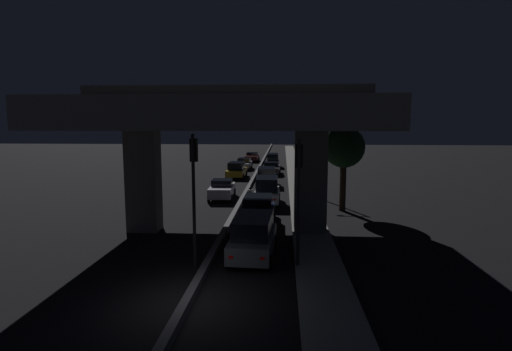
{
  "coord_description": "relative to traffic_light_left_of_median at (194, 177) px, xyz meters",
  "views": [
    {
      "loc": [
        3.12,
        -12.6,
        6.02
      ],
      "look_at": [
        0.74,
        22.59,
        1.37
      ],
      "focal_mm": 28.0,
      "sensor_mm": 36.0,
      "label": 1
    }
  ],
  "objects": [
    {
      "name": "street_lamp",
      "position": [
        4.79,
        19.31,
        1.18
      ],
      "size": [
        2.03,
        0.32,
        8.5
      ],
      "color": "#2D2D30",
      "rests_on": "ground_plane"
    },
    {
      "name": "roadside_tree_kerbside_near",
      "position": [
        7.8,
        11.24,
        0.54
      ],
      "size": [
        2.83,
        2.83,
        5.82
      ],
      "color": "#2D2116",
      "rests_on": "ground_plane"
    },
    {
      "name": "pedestrian_on_sidewalk",
      "position": [
        4.96,
        8.67,
        -2.81
      ],
      "size": [
        0.37,
        0.37,
        1.66
      ],
      "color": "black",
      "rests_on": "sidewalk_right"
    },
    {
      "name": "ground_plane",
      "position": [
        0.55,
        -3.55,
        -3.79
      ],
      "size": [
        200.0,
        200.0,
        0.0
      ],
      "primitive_type": "plane",
      "color": "black"
    },
    {
      "name": "sidewalk_right",
      "position": [
        5.23,
        24.45,
        -3.71
      ],
      "size": [
        2.02,
        126.0,
        0.16
      ],
      "primitive_type": "cube",
      "color": "gray",
      "rests_on": "ground_plane"
    },
    {
      "name": "traffic_light_right_of_median",
      "position": [
        4.32,
        0.0,
        -0.14
      ],
      "size": [
        0.3,
        0.49,
        5.37
      ],
      "color": "black",
      "rests_on": "ground_plane"
    },
    {
      "name": "car_black_fourth",
      "position": [
        2.13,
        21.94,
        -2.86
      ],
      "size": [
        2.07,
        3.96,
        1.76
      ],
      "rotation": [
        0.0,
        0.0,
        1.59
      ],
      "color": "black",
      "rests_on": "ground_plane"
    },
    {
      "name": "car_white_third",
      "position": [
        2.52,
        13.22,
        -2.74
      ],
      "size": [
        1.94,
        4.06,
        2.01
      ],
      "rotation": [
        0.0,
        0.0,
        1.57
      ],
      "color": "silver",
      "rests_on": "ground_plane"
    },
    {
      "name": "traffic_light_left_of_median",
      "position": [
        0.0,
        0.0,
        0.0
      ],
      "size": [
        0.3,
        0.49,
        5.59
      ],
      "color": "black",
      "rests_on": "ground_plane"
    },
    {
      "name": "car_dark_blue_second",
      "position": [
        2.2,
        7.5,
        -2.93
      ],
      "size": [
        2.07,
        4.22,
        1.64
      ],
      "rotation": [
        0.0,
        0.0,
        1.57
      ],
      "color": "#141938",
      "rests_on": "ground_plane"
    },
    {
      "name": "car_grey_lead",
      "position": [
        2.38,
        1.21,
        -2.8
      ],
      "size": [
        2.12,
        4.42,
        1.88
      ],
      "rotation": [
        0.0,
        0.0,
        1.52
      ],
      "color": "#515459",
      "rests_on": "ground_plane"
    },
    {
      "name": "median_divider",
      "position": [
        0.55,
        31.45,
        -3.63
      ],
      "size": [
        0.3,
        126.0,
        0.32
      ],
      "primitive_type": "cube",
      "color": "#4C4C51",
      "rests_on": "ground_plane"
    },
    {
      "name": "car_dark_red_fourth_oncoming",
      "position": [
        -1.15,
        46.26,
        -3.05
      ],
      "size": [
        2.15,
        4.76,
        1.43
      ],
      "rotation": [
        0.0,
        0.0,
        -1.6
      ],
      "color": "#591414",
      "rests_on": "ground_plane"
    },
    {
      "name": "car_taxi_yellow_second_oncoming",
      "position": [
        -1.42,
        27.34,
        -2.89
      ],
      "size": [
        2.08,
        4.59,
        1.75
      ],
      "rotation": [
        0.0,
        0.0,
        -1.6
      ],
      "color": "gold",
      "rests_on": "ground_plane"
    },
    {
      "name": "car_black_sixth",
      "position": [
        2.26,
        38.58,
        -2.81
      ],
      "size": [
        1.96,
        4.79,
        1.85
      ],
      "rotation": [
        0.0,
        0.0,
        1.61
      ],
      "color": "black",
      "rests_on": "ground_plane"
    },
    {
      "name": "car_grey_fifth",
      "position": [
        2.35,
        30.6,
        -3.03
      ],
      "size": [
        2.13,
        4.6,
        1.48
      ],
      "rotation": [
        0.0,
        0.0,
        1.55
      ],
      "color": "#515459",
      "rests_on": "ground_plane"
    },
    {
      "name": "elevated_overpass",
      "position": [
        0.55,
        5.37,
        2.37
      ],
      "size": [
        15.71,
        12.37,
        8.04
      ],
      "color": "slate",
      "rests_on": "ground_plane"
    },
    {
      "name": "motorcycle_blue_filtering_near",
      "position": [
        1.43,
        4.14,
        -3.18
      ],
      "size": [
        0.32,
        2.03,
        1.43
      ],
      "rotation": [
        0.0,
        0.0,
        1.58
      ],
      "color": "black",
      "rests_on": "ground_plane"
    },
    {
      "name": "car_white_third_oncoming",
      "position": [
        -1.4,
        35.68,
        -3.02
      ],
      "size": [
        1.99,
        4.26,
        1.47
      ],
      "rotation": [
        0.0,
        0.0,
        -1.6
      ],
      "color": "silver",
      "rests_on": "ground_plane"
    },
    {
      "name": "motorcycle_white_filtering_mid",
      "position": [
        1.37,
        11.97,
        -3.15
      ],
      "size": [
        0.32,
        1.82,
        1.5
      ],
      "rotation": [
        0.0,
        0.0,
        1.59
      ],
      "color": "black",
      "rests_on": "ground_plane"
    },
    {
      "name": "car_white_lead_oncoming",
      "position": [
        -1.16,
        15.03,
        -3.01
      ],
      "size": [
        2.06,
        4.31,
        1.55
      ],
      "rotation": [
        0.0,
        0.0,
        -1.53
      ],
      "color": "silver",
      "rests_on": "ground_plane"
    }
  ]
}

